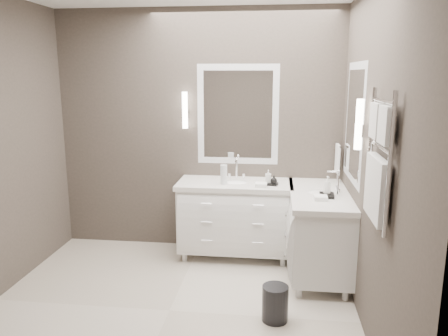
# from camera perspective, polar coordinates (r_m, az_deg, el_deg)

# --- Properties ---
(floor) EXTENTS (3.20, 3.00, 0.01)m
(floor) POSITION_cam_1_polar(r_m,az_deg,el_deg) (3.98, -7.13, -18.05)
(floor) COLOR beige
(floor) RESTS_ON ground
(wall_back) EXTENTS (3.20, 0.01, 2.70)m
(wall_back) POSITION_cam_1_polar(r_m,az_deg,el_deg) (4.95, -3.40, 4.72)
(wall_back) COLOR #443C36
(wall_back) RESTS_ON floor
(wall_front) EXTENTS (3.20, 0.01, 2.70)m
(wall_front) POSITION_cam_1_polar(r_m,az_deg,el_deg) (2.12, -17.86, -6.04)
(wall_front) COLOR #443C36
(wall_front) RESTS_ON floor
(wall_right) EXTENTS (0.01, 3.00, 2.70)m
(wall_right) POSITION_cam_1_polar(r_m,az_deg,el_deg) (3.47, 18.91, 0.87)
(wall_right) COLOR #443C36
(wall_right) RESTS_ON floor
(vanity_back) EXTENTS (1.24, 0.59, 0.97)m
(vanity_back) POSITION_cam_1_polar(r_m,az_deg,el_deg) (4.81, 1.45, -6.05)
(vanity_back) COLOR white
(vanity_back) RESTS_ON floor
(vanity_right) EXTENTS (0.59, 1.24, 0.97)m
(vanity_right) POSITION_cam_1_polar(r_m,az_deg,el_deg) (4.51, 12.29, -7.61)
(vanity_right) COLOR white
(vanity_right) RESTS_ON floor
(mirror_back) EXTENTS (0.90, 0.02, 1.10)m
(mirror_back) POSITION_cam_1_polar(r_m,az_deg,el_deg) (4.86, 1.81, 6.96)
(mirror_back) COLOR white
(mirror_back) RESTS_ON wall_back
(mirror_right) EXTENTS (0.02, 0.90, 1.10)m
(mirror_right) POSITION_cam_1_polar(r_m,az_deg,el_deg) (4.22, 16.64, 5.66)
(mirror_right) COLOR white
(mirror_right) RESTS_ON wall_right
(sconce_back) EXTENTS (0.06, 0.06, 0.40)m
(sconce_back) POSITION_cam_1_polar(r_m,az_deg,el_deg) (4.87, -5.12, 7.44)
(sconce_back) COLOR white
(sconce_back) RESTS_ON wall_back
(sconce_right) EXTENTS (0.06, 0.06, 0.40)m
(sconce_right) POSITION_cam_1_polar(r_m,az_deg,el_deg) (3.63, 17.22, 5.33)
(sconce_right) COLOR white
(sconce_right) RESTS_ON wall_right
(towel_bar_corner) EXTENTS (0.03, 0.22, 0.30)m
(towel_bar_corner) POSITION_cam_1_polar(r_m,az_deg,el_deg) (4.82, 14.61, 1.31)
(towel_bar_corner) COLOR white
(towel_bar_corner) RESTS_ON wall_right
(towel_ladder) EXTENTS (0.06, 0.58, 0.90)m
(towel_ladder) POSITION_cam_1_polar(r_m,az_deg,el_deg) (3.07, 19.49, 0.21)
(towel_ladder) COLOR white
(towel_ladder) RESTS_ON wall_right
(waste_bin) EXTENTS (0.22, 0.22, 0.30)m
(waste_bin) POSITION_cam_1_polar(r_m,az_deg,el_deg) (3.77, 6.69, -17.15)
(waste_bin) COLOR black
(waste_bin) RESTS_ON floor
(amenity_tray_back) EXTENTS (0.16, 0.13, 0.02)m
(amenity_tray_back) POSITION_cam_1_polar(r_m,az_deg,el_deg) (4.61, 6.14, -2.08)
(amenity_tray_back) COLOR black
(amenity_tray_back) RESTS_ON vanity_back
(amenity_tray_right) EXTENTS (0.15, 0.19, 0.03)m
(amenity_tray_right) POSITION_cam_1_polar(r_m,az_deg,el_deg) (4.27, 13.28, -3.49)
(amenity_tray_right) COLOR black
(amenity_tray_right) RESTS_ON vanity_right
(water_bottle) EXTENTS (0.07, 0.07, 0.21)m
(water_bottle) POSITION_cam_1_polar(r_m,az_deg,el_deg) (4.60, -0.03, -0.86)
(water_bottle) COLOR silver
(water_bottle) RESTS_ON vanity_back
(soap_bottle_a) EXTENTS (0.06, 0.06, 0.13)m
(soap_bottle_a) POSITION_cam_1_polar(r_m,az_deg,el_deg) (4.62, 5.79, -1.07)
(soap_bottle_a) COLOR white
(soap_bottle_a) RESTS_ON amenity_tray_back
(soap_bottle_b) EXTENTS (0.08, 0.08, 0.09)m
(soap_bottle_b) POSITION_cam_1_polar(r_m,az_deg,el_deg) (4.57, 6.53, -1.51)
(soap_bottle_b) COLOR black
(soap_bottle_b) RESTS_ON amenity_tray_back
(soap_bottle_c) EXTENTS (0.09, 0.09, 0.17)m
(soap_bottle_c) POSITION_cam_1_polar(r_m,az_deg,el_deg) (4.24, 13.35, -2.19)
(soap_bottle_c) COLOR white
(soap_bottle_c) RESTS_ON amenity_tray_right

